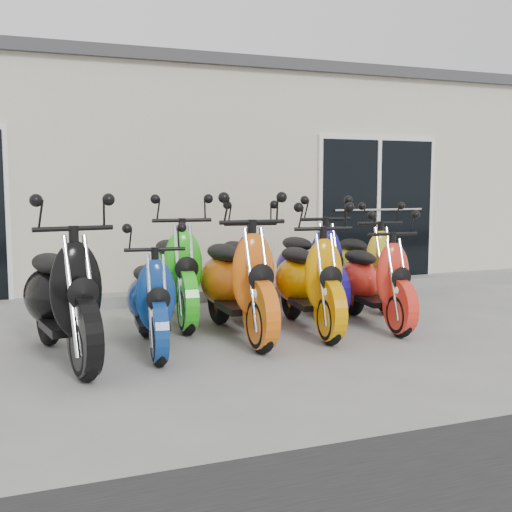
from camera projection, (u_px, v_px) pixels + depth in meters
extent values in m
plane|color=gray|center=(276.00, 330.00, 7.03)|extent=(80.00, 80.00, 0.00)
cube|color=beige|center=(165.00, 183.00, 11.67)|extent=(14.00, 6.00, 3.20)
cube|color=#3F3F42|center=(164.00, 89.00, 11.49)|extent=(14.20, 6.20, 0.16)
cube|color=gray|center=(219.00, 294.00, 8.90)|extent=(14.00, 0.40, 0.15)
cube|color=black|center=(377.00, 206.00, 9.83)|extent=(2.02, 0.08, 2.22)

